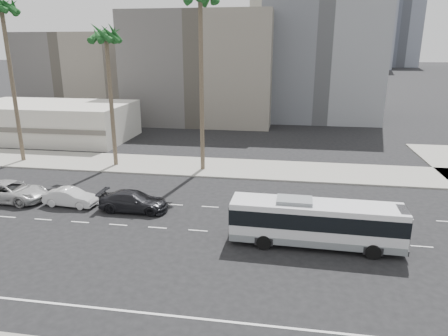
% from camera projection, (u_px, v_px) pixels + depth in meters
% --- Properties ---
extents(ground, '(700.00, 700.00, 0.00)m').
position_uv_depth(ground, '(240.00, 234.00, 28.29)').
color(ground, black).
rests_on(ground, ground).
extents(sidewalk_north, '(120.00, 7.00, 0.15)m').
position_uv_depth(sidewalk_north, '(258.00, 169.00, 42.92)').
color(sidewalk_north, gray).
rests_on(sidewalk_north, ground).
extents(commercial_low, '(22.00, 12.16, 5.00)m').
position_uv_depth(commercial_low, '(51.00, 121.00, 56.74)').
color(commercial_low, beige).
rests_on(commercial_low, ground).
extents(midrise_beige_west, '(24.00, 18.00, 18.00)m').
position_uv_depth(midrise_beige_west, '(204.00, 68.00, 70.08)').
color(midrise_beige_west, '#5F5B57').
rests_on(midrise_beige_west, ground).
extents(midrise_gray_center, '(20.00, 20.00, 26.00)m').
position_uv_depth(midrise_gray_center, '(321.00, 44.00, 72.48)').
color(midrise_gray_center, slate).
rests_on(midrise_gray_center, ground).
extents(midrise_beige_far, '(18.00, 16.00, 15.00)m').
position_uv_depth(midrise_beige_far, '(79.00, 73.00, 79.23)').
color(midrise_beige_far, '#5F5B57').
rests_on(midrise_beige_far, ground).
extents(civic_tower, '(42.00, 42.00, 129.00)m').
position_uv_depth(civic_tower, '(286.00, 3.00, 253.76)').
color(civic_tower, beige).
rests_on(civic_tower, ground).
extents(highrise_right, '(26.00, 26.00, 70.00)m').
position_uv_depth(highrise_right, '(369.00, 5.00, 228.75)').
color(highrise_right, slate).
rests_on(highrise_right, ground).
extents(highrise_far, '(22.00, 22.00, 60.00)m').
position_uv_depth(highrise_far, '(401.00, 18.00, 254.72)').
color(highrise_far, slate).
rests_on(highrise_far, ground).
extents(city_bus, '(11.09, 2.76, 3.17)m').
position_uv_depth(city_bus, '(316.00, 222.00, 26.21)').
color(city_bus, silver).
rests_on(city_bus, ground).
extents(car_a, '(2.25, 5.50, 1.60)m').
position_uv_depth(car_a, '(134.00, 201.00, 32.07)').
color(car_a, black).
rests_on(car_a, ground).
extents(car_b, '(1.81, 4.45, 1.44)m').
position_uv_depth(car_b, '(70.00, 197.00, 33.10)').
color(car_b, silver).
rests_on(car_b, ground).
extents(car_c, '(3.05, 6.21, 1.70)m').
position_uv_depth(car_c, '(11.00, 191.00, 34.07)').
color(car_c, '#ACACAC').
rests_on(car_c, ground).
extents(palm_near, '(5.48, 5.48, 18.45)m').
position_uv_depth(palm_near, '(200.00, 0.00, 38.06)').
color(palm_near, brown).
rests_on(palm_near, ground).
extents(palm_mid, '(4.78, 4.78, 14.78)m').
position_uv_depth(palm_mid, '(106.00, 39.00, 40.64)').
color(palm_mid, brown).
rests_on(palm_mid, ground).
extents(palm_far, '(5.16, 5.16, 17.73)m').
position_uv_depth(palm_far, '(2.00, 10.00, 41.56)').
color(palm_far, brown).
rests_on(palm_far, ground).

